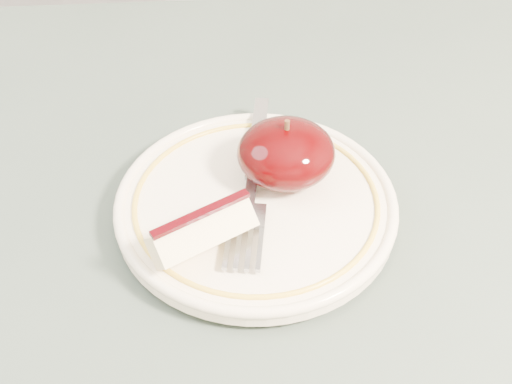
{
  "coord_description": "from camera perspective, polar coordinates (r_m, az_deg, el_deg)",
  "views": [
    {
      "loc": [
        0.06,
        -0.29,
        1.16
      ],
      "look_at": [
        0.09,
        0.1,
        0.78
      ],
      "focal_mm": 50.0,
      "sensor_mm": 36.0,
      "label": 1
    }
  ],
  "objects": [
    {
      "name": "plate",
      "position": [
        0.56,
        0.0,
        -1.05
      ],
      "size": [
        0.22,
        0.22,
        0.02
      ],
      "color": "#F7EACF",
      "rests_on": "table"
    },
    {
      "name": "fork",
      "position": [
        0.56,
        -0.31,
        1.01
      ],
      "size": [
        0.05,
        0.2,
        0.0
      ],
      "rotation": [
        0.0,
        0.0,
        1.42
      ],
      "color": "gray",
      "rests_on": "plate"
    },
    {
      "name": "apple_half",
      "position": [
        0.56,
        2.42,
        3.14
      ],
      "size": [
        0.08,
        0.07,
        0.06
      ],
      "color": "black",
      "rests_on": "plate"
    },
    {
      "name": "apple_wedge",
      "position": [
        0.51,
        -4.33,
        -3.14
      ],
      "size": [
        0.08,
        0.07,
        0.04
      ],
      "rotation": [
        0.0,
        0.0,
        0.51
      ],
      "color": "#F9ECB7",
      "rests_on": "plate"
    }
  ]
}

